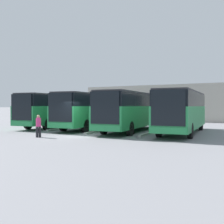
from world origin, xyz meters
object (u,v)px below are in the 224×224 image
bus_3 (58,109)px  pedestrian (38,125)px  bus_1 (132,110)px  bus_2 (93,109)px  bus_0 (183,110)px

bus_3 → pedestrian: bus_3 is taller
bus_1 → pedestrian: bus_1 is taller
bus_1 → bus_3: same height
bus_3 → bus_2: bearing=172.1°
bus_0 → bus_2: 8.63m
bus_3 → pedestrian: 9.51m
bus_2 → pedestrian: bus_2 is taller
bus_1 → bus_2: 4.36m
bus_1 → bus_3: size_ratio=1.00×
bus_3 → pedestrian: size_ratio=7.30×
pedestrian → bus_2: bearing=-135.3°
bus_0 → bus_3: size_ratio=1.00×
bus_0 → bus_3: 12.95m
bus_1 → bus_3: 8.66m
bus_0 → bus_1: (4.31, 0.24, 0.00)m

